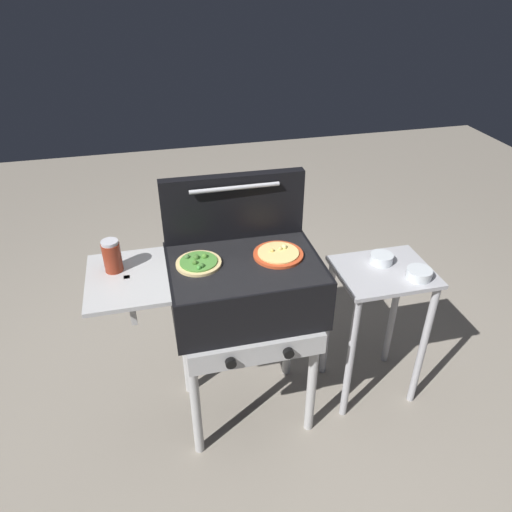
# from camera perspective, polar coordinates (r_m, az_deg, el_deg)

# --- Properties ---
(ground_plane) EXTENTS (8.00, 8.00, 0.00)m
(ground_plane) POSITION_cam_1_polar(r_m,az_deg,el_deg) (2.60, -1.12, -17.54)
(ground_plane) COLOR gray
(grill) EXTENTS (0.96, 0.53, 0.90)m
(grill) POSITION_cam_1_polar(r_m,az_deg,el_deg) (2.08, -1.69, -4.11)
(grill) COLOR black
(grill) RESTS_ON ground_plane
(grill_lid_open) EXTENTS (0.63, 0.09, 0.30)m
(grill_lid_open) POSITION_cam_1_polar(r_m,az_deg,el_deg) (2.11, -2.71, 5.89)
(grill_lid_open) COLOR black
(grill_lid_open) RESTS_ON grill
(pizza_veggie) EXTENTS (0.19, 0.19, 0.03)m
(pizza_veggie) POSITION_cam_1_polar(r_m,az_deg,el_deg) (1.99, -6.85, -0.77)
(pizza_veggie) COLOR #E0C17F
(pizza_veggie) RESTS_ON grill
(pizza_cheese) EXTENTS (0.21, 0.21, 0.03)m
(pizza_cheese) POSITION_cam_1_polar(r_m,az_deg,el_deg) (2.04, 2.67, 0.26)
(pizza_cheese) COLOR #C64723
(pizza_cheese) RESTS_ON grill
(sauce_jar) EXTENTS (0.07, 0.07, 0.14)m
(sauce_jar) POSITION_cam_1_polar(r_m,az_deg,el_deg) (1.99, -16.76, -0.00)
(sauce_jar) COLOR maroon
(sauce_jar) RESTS_ON grill
(prep_table) EXTENTS (0.44, 0.36, 0.75)m
(prep_table) POSITION_cam_1_polar(r_m,az_deg,el_deg) (2.41, 14.31, -5.87)
(prep_table) COLOR #B2B2B7
(prep_table) RESTS_ON ground_plane
(topping_bowl_near) EXTENTS (0.11, 0.11, 0.04)m
(topping_bowl_near) POSITION_cam_1_polar(r_m,az_deg,el_deg) (2.33, 14.71, -0.34)
(topping_bowl_near) COLOR silver
(topping_bowl_near) RESTS_ON prep_table
(topping_bowl_far) EXTENTS (0.11, 0.11, 0.04)m
(topping_bowl_far) POSITION_cam_1_polar(r_m,az_deg,el_deg) (2.27, 18.82, -2.05)
(topping_bowl_far) COLOR silver
(topping_bowl_far) RESTS_ON prep_table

